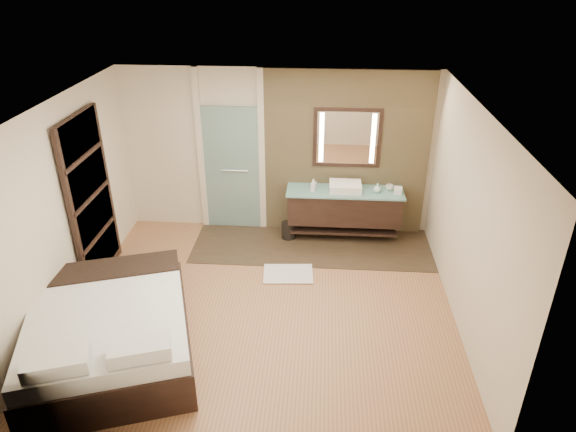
# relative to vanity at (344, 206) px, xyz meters

# --- Properties ---
(floor) EXTENTS (5.00, 5.00, 0.00)m
(floor) POSITION_rel_vanity_xyz_m (-1.10, -1.92, -0.58)
(floor) COLOR #915E3C
(floor) RESTS_ON ground
(tile_strip) EXTENTS (3.80, 1.30, 0.01)m
(tile_strip) POSITION_rel_vanity_xyz_m (-0.50, -0.32, -0.57)
(tile_strip) COLOR #33271C
(tile_strip) RESTS_ON floor
(stone_wall) EXTENTS (2.60, 0.08, 2.70)m
(stone_wall) POSITION_rel_vanity_xyz_m (0.00, 0.29, 0.77)
(stone_wall) COLOR tan
(stone_wall) RESTS_ON floor
(vanity) EXTENTS (1.85, 0.55, 0.88)m
(vanity) POSITION_rel_vanity_xyz_m (0.00, 0.00, 0.00)
(vanity) COLOR black
(vanity) RESTS_ON stone_wall
(mirror_unit) EXTENTS (1.06, 0.04, 0.96)m
(mirror_unit) POSITION_rel_vanity_xyz_m (0.00, 0.24, 1.07)
(mirror_unit) COLOR black
(mirror_unit) RESTS_ON stone_wall
(frosted_door) EXTENTS (1.10, 0.12, 2.70)m
(frosted_door) POSITION_rel_vanity_xyz_m (-1.85, 0.28, 0.56)
(frosted_door) COLOR #AEDDD6
(frosted_door) RESTS_ON floor
(shoji_partition) EXTENTS (0.06, 1.20, 2.40)m
(shoji_partition) POSITION_rel_vanity_xyz_m (-3.53, -1.32, 0.63)
(shoji_partition) COLOR black
(shoji_partition) RESTS_ON floor
(bed) EXTENTS (2.35, 2.63, 0.84)m
(bed) POSITION_rel_vanity_xyz_m (-2.75, -2.99, -0.23)
(bed) COLOR black
(bed) RESTS_ON floor
(bath_mat) EXTENTS (0.75, 0.55, 0.02)m
(bath_mat) POSITION_rel_vanity_xyz_m (-0.82, -1.17, -0.56)
(bath_mat) COLOR silver
(bath_mat) RESTS_ON floor
(waste_bin) EXTENTS (0.30, 0.30, 0.29)m
(waste_bin) POSITION_rel_vanity_xyz_m (-0.90, -0.08, -0.44)
(waste_bin) COLOR black
(waste_bin) RESTS_ON floor
(tissue_box) EXTENTS (0.14, 0.14, 0.10)m
(tissue_box) POSITION_rel_vanity_xyz_m (0.82, -0.07, 0.33)
(tissue_box) COLOR white
(tissue_box) RESTS_ON vanity
(soap_bottle_a) EXTENTS (0.10, 0.10, 0.20)m
(soap_bottle_a) POSITION_rel_vanity_xyz_m (-0.51, -0.10, 0.38)
(soap_bottle_a) COLOR white
(soap_bottle_a) RESTS_ON vanity
(soap_bottle_b) EXTENTS (0.09, 0.09, 0.16)m
(soap_bottle_b) POSITION_rel_vanity_xyz_m (-0.50, 0.04, 0.36)
(soap_bottle_b) COLOR #B2B2B2
(soap_bottle_b) RESTS_ON vanity
(soap_bottle_c) EXTENTS (0.15, 0.15, 0.15)m
(soap_bottle_c) POSITION_rel_vanity_xyz_m (0.50, -0.04, 0.36)
(soap_bottle_c) COLOR #C0F2EA
(soap_bottle_c) RESTS_ON vanity
(cup) EXTENTS (0.14, 0.14, 0.09)m
(cup) POSITION_rel_vanity_xyz_m (0.70, 0.05, 0.33)
(cup) COLOR silver
(cup) RESTS_ON vanity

